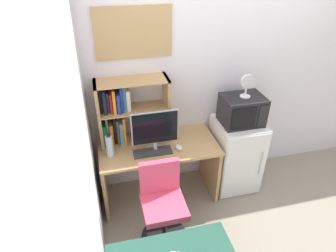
{
  "coord_description": "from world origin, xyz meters",
  "views": [
    {
      "loc": [
        -1.42,
        -2.84,
        2.61
      ],
      "look_at": [
        -0.81,
        -0.35,
        0.99
      ],
      "focal_mm": 31.46,
      "sensor_mm": 36.0,
      "label": 1
    }
  ],
  "objects_px": {
    "computer_mouse": "(179,147)",
    "hutch_bookshelf": "(123,111)",
    "water_bottle": "(110,146)",
    "microwave": "(242,110)",
    "wall_corkboard": "(133,33)",
    "keyboard": "(153,152)",
    "mini_fridge": "(235,154)",
    "desk_fan": "(247,84)",
    "desk_chair": "(163,208)",
    "monitor": "(155,130)"
  },
  "relations": [
    {
      "from": "keyboard",
      "to": "mini_fridge",
      "type": "relative_size",
      "value": 0.45
    },
    {
      "from": "desk_chair",
      "to": "wall_corkboard",
      "type": "relative_size",
      "value": 1.16
    },
    {
      "from": "hutch_bookshelf",
      "to": "monitor",
      "type": "relative_size",
      "value": 1.55
    },
    {
      "from": "keyboard",
      "to": "mini_fridge",
      "type": "distance_m",
      "value": 1.07
    },
    {
      "from": "keyboard",
      "to": "microwave",
      "type": "height_order",
      "value": "microwave"
    },
    {
      "from": "keyboard",
      "to": "hutch_bookshelf",
      "type": "bearing_deg",
      "value": 128.92
    },
    {
      "from": "monitor",
      "to": "microwave",
      "type": "height_order",
      "value": "microwave"
    },
    {
      "from": "computer_mouse",
      "to": "desk_fan",
      "type": "bearing_deg",
      "value": 8.43
    },
    {
      "from": "keyboard",
      "to": "computer_mouse",
      "type": "height_order",
      "value": "computer_mouse"
    },
    {
      "from": "keyboard",
      "to": "wall_corkboard",
      "type": "relative_size",
      "value": 0.54
    },
    {
      "from": "desk_chair",
      "to": "microwave",
      "type": "bearing_deg",
      "value": 29.21
    },
    {
      "from": "keyboard",
      "to": "water_bottle",
      "type": "height_order",
      "value": "water_bottle"
    },
    {
      "from": "hutch_bookshelf",
      "to": "water_bottle",
      "type": "relative_size",
      "value": 2.97
    },
    {
      "from": "computer_mouse",
      "to": "desk_chair",
      "type": "distance_m",
      "value": 0.65
    },
    {
      "from": "desk_fan",
      "to": "wall_corkboard",
      "type": "distance_m",
      "value": 1.26
    },
    {
      "from": "wall_corkboard",
      "to": "hutch_bookshelf",
      "type": "bearing_deg",
      "value": -147.2
    },
    {
      "from": "microwave",
      "to": "desk_chair",
      "type": "distance_m",
      "value": 1.34
    },
    {
      "from": "hutch_bookshelf",
      "to": "desk_fan",
      "type": "relative_size",
      "value": 2.93
    },
    {
      "from": "mini_fridge",
      "to": "wall_corkboard",
      "type": "relative_size",
      "value": 1.19
    },
    {
      "from": "computer_mouse",
      "to": "monitor",
      "type": "bearing_deg",
      "value": 171.54
    },
    {
      "from": "desk_fan",
      "to": "desk_chair",
      "type": "distance_m",
      "value": 1.52
    },
    {
      "from": "water_bottle",
      "to": "wall_corkboard",
      "type": "distance_m",
      "value": 1.13
    },
    {
      "from": "hutch_bookshelf",
      "to": "wall_corkboard",
      "type": "height_order",
      "value": "wall_corkboard"
    },
    {
      "from": "water_bottle",
      "to": "microwave",
      "type": "relative_size",
      "value": 0.56
    },
    {
      "from": "water_bottle",
      "to": "desk_fan",
      "type": "xyz_separation_m",
      "value": [
        1.46,
        0.05,
        0.5
      ]
    },
    {
      "from": "computer_mouse",
      "to": "wall_corkboard",
      "type": "distance_m",
      "value": 1.24
    },
    {
      "from": "microwave",
      "to": "hutch_bookshelf",
      "type": "bearing_deg",
      "value": 171.56
    },
    {
      "from": "keyboard",
      "to": "computer_mouse",
      "type": "relative_size",
      "value": 3.73
    },
    {
      "from": "microwave",
      "to": "wall_corkboard",
      "type": "relative_size",
      "value": 0.6
    },
    {
      "from": "desk_chair",
      "to": "mini_fridge",
      "type": "bearing_deg",
      "value": 29.09
    },
    {
      "from": "keyboard",
      "to": "desk_chair",
      "type": "distance_m",
      "value": 0.57
    },
    {
      "from": "microwave",
      "to": "desk_chair",
      "type": "height_order",
      "value": "microwave"
    },
    {
      "from": "hutch_bookshelf",
      "to": "computer_mouse",
      "type": "distance_m",
      "value": 0.71
    },
    {
      "from": "desk_chair",
      "to": "wall_corkboard",
      "type": "height_order",
      "value": "wall_corkboard"
    },
    {
      "from": "hutch_bookshelf",
      "to": "microwave",
      "type": "xyz_separation_m",
      "value": [
        1.27,
        -0.19,
        -0.05
      ]
    },
    {
      "from": "mini_fridge",
      "to": "desk_chair",
      "type": "xyz_separation_m",
      "value": [
        -1.02,
        -0.57,
        -0.05
      ]
    },
    {
      "from": "keyboard",
      "to": "mini_fridge",
      "type": "bearing_deg",
      "value": 6.49
    },
    {
      "from": "water_bottle",
      "to": "keyboard",
      "type": "bearing_deg",
      "value": -8.86
    },
    {
      "from": "water_bottle",
      "to": "mini_fridge",
      "type": "distance_m",
      "value": 1.51
    },
    {
      "from": "water_bottle",
      "to": "mini_fridge",
      "type": "relative_size",
      "value": 0.28
    },
    {
      "from": "monitor",
      "to": "computer_mouse",
      "type": "distance_m",
      "value": 0.34
    },
    {
      "from": "computer_mouse",
      "to": "desk_fan",
      "type": "distance_m",
      "value": 0.96
    },
    {
      "from": "desk_fan",
      "to": "desk_chair",
      "type": "relative_size",
      "value": 0.29
    },
    {
      "from": "hutch_bookshelf",
      "to": "water_bottle",
      "type": "distance_m",
      "value": 0.39
    },
    {
      "from": "desk_fan",
      "to": "keyboard",
      "type": "bearing_deg",
      "value": -173.71
    },
    {
      "from": "keyboard",
      "to": "desk_chair",
      "type": "relative_size",
      "value": 0.46
    },
    {
      "from": "computer_mouse",
      "to": "hutch_bookshelf",
      "type": "bearing_deg",
      "value": 150.24
    },
    {
      "from": "desk_fan",
      "to": "wall_corkboard",
      "type": "relative_size",
      "value": 0.34
    },
    {
      "from": "monitor",
      "to": "desk_fan",
      "type": "height_order",
      "value": "desk_fan"
    },
    {
      "from": "desk_chair",
      "to": "wall_corkboard",
      "type": "distance_m",
      "value": 1.71
    }
  ]
}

